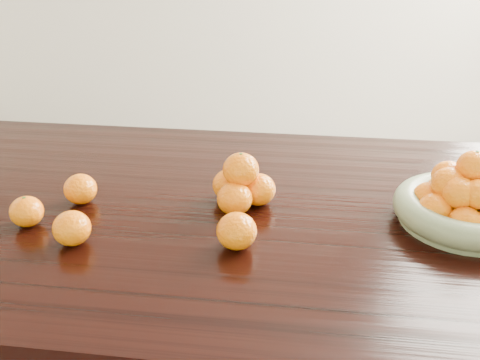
# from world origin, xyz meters

# --- Properties ---
(dining_table) EXTENTS (2.00, 1.00, 0.75)m
(dining_table) POSITION_xyz_m (0.00, 0.00, 0.66)
(dining_table) COLOR black
(dining_table) RESTS_ON ground
(fruit_bowl) EXTENTS (0.31, 0.31, 0.17)m
(fruit_bowl) POSITION_xyz_m (0.52, -0.01, 0.80)
(fruit_bowl) COLOR gray
(fruit_bowl) RESTS_ON dining_table
(orange_pyramid) EXTENTS (0.15, 0.15, 0.13)m
(orange_pyramid) POSITION_xyz_m (0.02, 0.01, 0.80)
(orange_pyramid) COLOR orange
(orange_pyramid) RESTS_ON dining_table
(loose_orange_0) EXTENTS (0.07, 0.07, 0.07)m
(loose_orange_0) POSITION_xyz_m (-0.43, -0.14, 0.78)
(loose_orange_0) COLOR orange
(loose_orange_0) RESTS_ON dining_table
(loose_orange_1) EXTENTS (0.08, 0.08, 0.07)m
(loose_orange_1) POSITION_xyz_m (-0.30, -0.20, 0.79)
(loose_orange_1) COLOR orange
(loose_orange_1) RESTS_ON dining_table
(loose_orange_2) EXTENTS (0.08, 0.08, 0.08)m
(loose_orange_2) POSITION_xyz_m (0.04, -0.17, 0.79)
(loose_orange_2) COLOR orange
(loose_orange_2) RESTS_ON dining_table
(loose_orange_3) EXTENTS (0.08, 0.08, 0.07)m
(loose_orange_3) POSITION_xyz_m (-0.35, -0.03, 0.79)
(loose_orange_3) COLOR orange
(loose_orange_3) RESTS_ON dining_table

